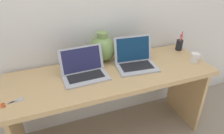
# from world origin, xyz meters

# --- Properties ---
(ground_plane) EXTENTS (6.00, 6.00, 0.00)m
(ground_plane) POSITION_xyz_m (0.00, 0.00, 0.00)
(ground_plane) COLOR gray
(back_wall) EXTENTS (4.40, 0.04, 2.40)m
(back_wall) POSITION_xyz_m (0.00, 0.33, 1.20)
(back_wall) COLOR silver
(back_wall) RESTS_ON ground
(desk) EXTENTS (1.67, 0.58, 0.71)m
(desk) POSITION_xyz_m (0.00, 0.00, 0.57)
(desk) COLOR tan
(desk) RESTS_ON ground
(laptop_left) EXTENTS (0.35, 0.24, 0.22)m
(laptop_left) POSITION_xyz_m (-0.22, 0.04, 0.77)
(laptop_left) COLOR #B2B2B7
(laptop_left) RESTS_ON desk
(laptop_right) EXTENTS (0.35, 0.28, 0.24)m
(laptop_right) POSITION_xyz_m (0.22, 0.05, 0.77)
(laptop_right) COLOR #B2B2B7
(laptop_right) RESTS_ON desk
(green_vase) EXTENTS (0.22, 0.22, 0.26)m
(green_vase) POSITION_xyz_m (0.00, 0.23, 0.83)
(green_vase) COLOR #75934C
(green_vase) RESTS_ON desk
(coffee_mug) EXTENTS (0.11, 0.07, 0.08)m
(coffee_mug) POSITION_xyz_m (0.74, -0.09, 0.75)
(coffee_mug) COLOR white
(coffee_mug) RESTS_ON desk
(pen_cup) EXTENTS (0.06, 0.06, 0.19)m
(pen_cup) POSITION_xyz_m (0.76, 0.17, 0.76)
(pen_cup) COLOR black
(pen_cup) RESTS_ON desk
(scissors) EXTENTS (0.15, 0.07, 0.01)m
(scissors) POSITION_xyz_m (-0.77, -0.13, 0.71)
(scissors) COLOR #B7B7BC
(scissors) RESTS_ON desk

